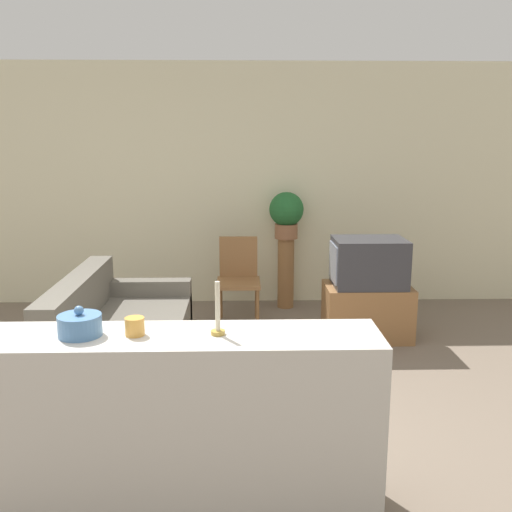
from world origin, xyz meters
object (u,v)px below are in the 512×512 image
object	(u,v)px
potted_plant	(286,213)
television	(368,262)
decorative_bowl	(80,325)
wooden_chair	(238,276)
couch	(120,340)

from	to	relation	value
potted_plant	television	bearing A→B (deg)	-55.54
television	potted_plant	xyz separation A→B (m)	(-0.70, 1.01, 0.33)
television	decorative_bowl	size ratio (longest dim) A/B	3.24
decorative_bowl	wooden_chair	bearing A→B (deg)	76.36
wooden_chair	potted_plant	distance (m)	0.93
potted_plant	decorative_bowl	bearing A→B (deg)	-109.67
couch	wooden_chair	bearing A→B (deg)	54.64
potted_plant	decorative_bowl	size ratio (longest dim) A/B	2.45
television	wooden_chair	bearing A→B (deg)	156.78
potted_plant	decorative_bowl	distance (m)	3.79
potted_plant	wooden_chair	bearing A→B (deg)	-137.25
couch	potted_plant	world-z (taller)	potted_plant
couch	television	distance (m)	2.36
decorative_bowl	television	bearing A→B (deg)	52.35
wooden_chair	potted_plant	world-z (taller)	potted_plant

